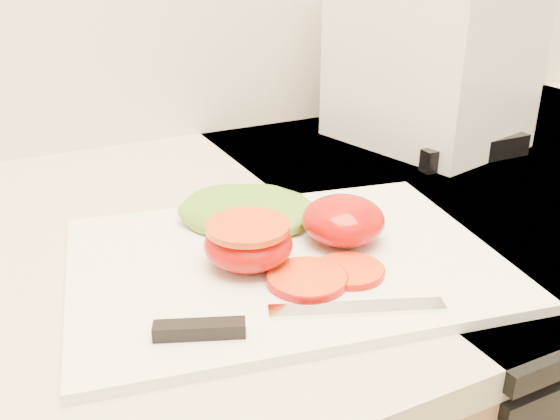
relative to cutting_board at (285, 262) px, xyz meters
name	(u,v)px	position (x,y,z in m)	size (l,w,h in m)	color
stove	(492,420)	(0.45, 0.11, -0.47)	(0.76, 0.66, 0.93)	black
cutting_board	(285,262)	(0.00, 0.00, 0.00)	(0.40, 0.29, 0.01)	white
tomato_half_dome	(343,220)	(0.07, 0.00, 0.03)	(0.08, 0.08, 0.05)	#B30A06
tomato_half_cut	(248,242)	(-0.04, 0.00, 0.03)	(0.08, 0.08, 0.04)	#B30A06
tomato_slice_0	(307,279)	(0.00, -0.05, 0.01)	(0.07, 0.07, 0.01)	#E05215
tomato_slice_1	(349,270)	(0.04, -0.05, 0.01)	(0.06, 0.06, 0.01)	#E05215
lettuce_leaf_0	(247,211)	(0.00, 0.08, 0.02)	(0.15, 0.10, 0.03)	olive
knife	(264,321)	(-0.07, -0.09, 0.01)	(0.23, 0.08, 0.01)	silver
appliance	(432,40)	(0.37, 0.26, 0.15)	(0.20, 0.25, 0.30)	white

